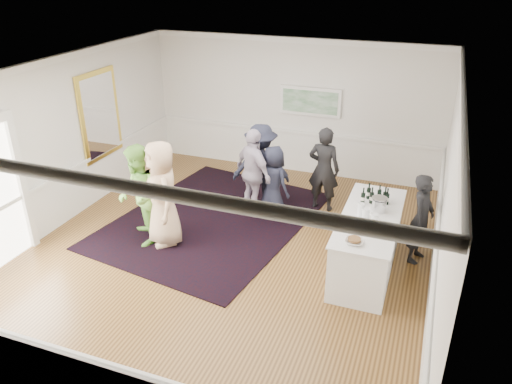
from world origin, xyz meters
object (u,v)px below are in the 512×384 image
(bartender, at_px, (421,219))
(guest_dark_b, at_px, (324,169))
(guest_tan, at_px, (162,194))
(nut_bowl, at_px, (354,241))
(guest_dark_a, at_px, (261,167))
(guest_navy, at_px, (274,182))
(guest_green, at_px, (139,196))
(serving_table, at_px, (368,242))
(ice_bucket, at_px, (379,205))
(guest_lilac, at_px, (254,173))

(bartender, relative_size, guest_dark_b, 0.90)
(guest_tan, bearing_deg, nut_bowl, 35.26)
(guest_dark_a, relative_size, nut_bowl, 6.56)
(guest_navy, distance_m, nut_bowl, 2.98)
(guest_green, distance_m, guest_dark_a, 2.62)
(serving_table, height_order, bartender, bartender)
(serving_table, relative_size, nut_bowl, 8.87)
(serving_table, xyz_separation_m, guest_green, (-4.02, -0.57, 0.44))
(serving_table, distance_m, guest_dark_a, 2.93)
(guest_dark_a, height_order, ice_bucket, guest_dark_a)
(guest_lilac, xyz_separation_m, guest_dark_b, (1.27, 0.70, -0.01))
(guest_green, distance_m, ice_bucket, 4.19)
(serving_table, height_order, guest_lilac, guest_lilac)
(guest_lilac, xyz_separation_m, ice_bucket, (2.59, -0.97, 0.20))
(guest_dark_a, distance_m, guest_dark_b, 1.29)
(serving_table, bearing_deg, guest_navy, 148.86)
(bartender, xyz_separation_m, guest_navy, (-2.88, 0.69, -0.06))
(guest_green, xyz_separation_m, guest_navy, (1.93, 1.84, -0.20))
(guest_lilac, distance_m, guest_dark_b, 1.45)
(serving_table, relative_size, guest_navy, 1.65)
(guest_dark_b, xyz_separation_m, ice_bucket, (1.32, -1.68, 0.22))
(guest_navy, bearing_deg, guest_tan, 76.81)
(guest_lilac, relative_size, guest_navy, 1.22)
(bartender, height_order, guest_dark_a, guest_dark_a)
(guest_dark_a, xyz_separation_m, ice_bucket, (2.55, -1.31, 0.20))
(serving_table, relative_size, guest_tan, 1.24)
(guest_green, relative_size, nut_bowl, 6.81)
(guest_tan, relative_size, guest_green, 1.05)
(serving_table, bearing_deg, guest_green, -171.89)
(bartender, bearing_deg, guest_dark_b, 70.95)
(serving_table, distance_m, nut_bowl, 1.08)
(serving_table, distance_m, ice_bucket, 0.65)
(nut_bowl, bearing_deg, bartender, 59.48)
(ice_bucket, relative_size, nut_bowl, 0.94)
(ice_bucket, bearing_deg, nut_bowl, -99.56)
(guest_tan, height_order, guest_navy, guest_tan)
(serving_table, relative_size, guest_lilac, 1.35)
(guest_tan, bearing_deg, guest_lilac, 98.51)
(guest_lilac, bearing_deg, guest_navy, -135.00)
(serving_table, bearing_deg, guest_lilac, 154.46)
(guest_lilac, height_order, nut_bowl, guest_lilac)
(guest_navy, xyz_separation_m, ice_bucket, (2.19, -1.05, 0.36))
(ice_bucket, bearing_deg, guest_tan, -169.91)
(guest_dark_a, bearing_deg, guest_navy, 129.11)
(ice_bucket, bearing_deg, guest_dark_b, 128.17)
(bartender, distance_m, ice_bucket, 0.84)
(guest_dark_a, bearing_deg, bartender, 148.44)
(bartender, bearing_deg, guest_green, 117.70)
(bartender, height_order, guest_dark_b, guest_dark_b)
(guest_lilac, height_order, guest_dark_a, guest_dark_a)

